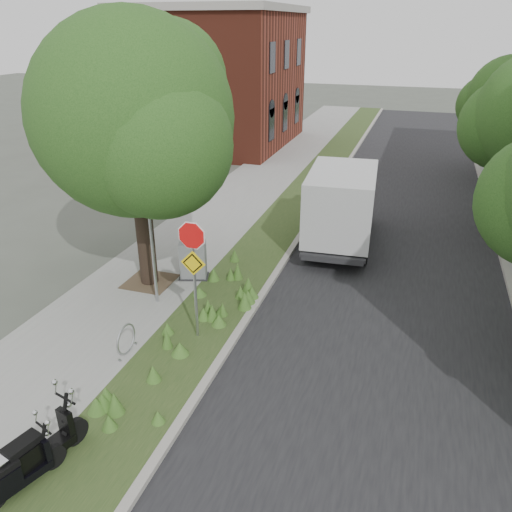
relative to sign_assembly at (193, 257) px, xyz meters
The scene contains 16 objects.
ground 2.78m from the sign_assembly, 22.62° to the right, with size 120.00×120.00×0.00m, color #4C5147.
sidewalk_near 10.10m from the sign_assembly, 106.84° to the left, with size 3.50×60.00×0.12m, color gray.
verge 9.69m from the sign_assembly, 90.61° to the left, with size 2.00×60.00×0.12m, color #283F1B.
kerb_near 9.73m from the sign_assembly, 84.54° to the left, with size 0.20×60.00×0.13m, color #9E9991.
road 10.65m from the sign_assembly, 64.96° to the left, with size 7.00×60.00×0.01m, color black.
kerb_far 12.50m from the sign_assembly, 50.01° to the left, with size 0.20×60.00×0.13m, color #9E9991.
street_tree_main 4.30m from the sign_assembly, 139.63° to the left, with size 6.21×5.54×7.66m.
bare_post 2.18m from the sign_assembly, 145.95° to the left, with size 0.08×0.08×4.00m.
bike_hoop 2.54m from the sign_assembly, 137.69° to the right, with size 0.06×0.78×0.77m.
sign_assembly is the anchor object (origin of this frame).
brick_building 22.97m from the sign_assembly, 110.72° to the left, with size 9.40×10.40×8.30m.
far_tree_c 19.42m from the sign_assembly, 64.46° to the left, with size 4.37×3.89×5.93m.
scooter_near 5.18m from the sign_assembly, 100.68° to the right, with size 0.66×1.76×0.85m.
scooter_far 5.64m from the sign_assembly, 100.19° to the right, with size 0.66×1.48×0.73m.
box_truck 7.62m from the sign_assembly, 71.79° to the left, with size 2.49×5.50×2.42m.
utility_cabinet 3.64m from the sign_assembly, 116.27° to the left, with size 1.02×0.83×1.18m.
Camera 1 is at (3.33, -9.02, 7.31)m, focal length 35.00 mm.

